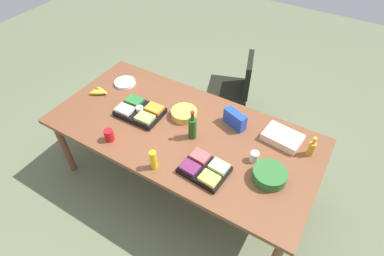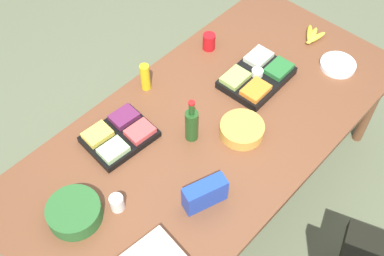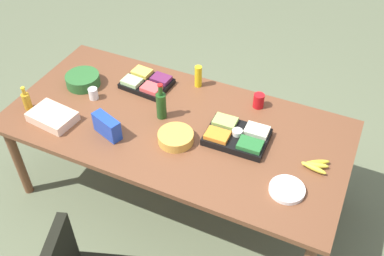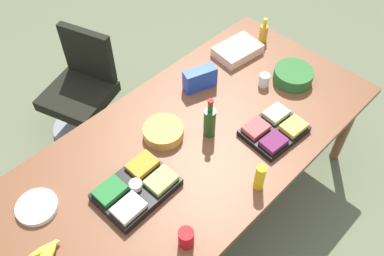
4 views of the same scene
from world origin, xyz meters
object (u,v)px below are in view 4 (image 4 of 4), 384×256
Objects in this scene: chip_bowl at (163,132)px; paper_cup at (264,80)px; red_solo_cup at (186,238)px; sheet_cake at (237,50)px; conference_table at (192,148)px; paper_plate_stack at (37,207)px; wine_bottle at (210,121)px; office_chair at (84,98)px; dressing_bottle at (264,33)px; banana_bunch at (46,254)px; veggie_tray at (136,188)px; fruit_platter at (274,130)px; salad_bowl at (293,76)px; chip_bag_blue at (200,79)px; mustard_bottle at (260,177)px.

paper_cup reaches higher than chip_bowl.
red_solo_cup reaches higher than sheet_cake.
conference_table is 11.12× the size of paper_plate_stack.
red_solo_cup is at bearing 33.90° from wine_bottle.
wine_bottle is at bearing 97.82° from office_chair.
chip_bowl reaches higher than conference_table.
paper_cup reaches higher than sheet_cake.
chip_bowl is 1.15m from dressing_bottle.
banana_bunch is (0.92, 0.15, -0.01)m from chip_bowl.
chip_bowl is at bearing -62.59° from conference_table.
veggie_tray is 1.12× the size of fruit_platter.
sheet_cake reaches higher than conference_table.
wine_bottle reaches higher than office_chair.
chip_bowl is at bearing -42.40° from wine_bottle.
banana_bunch is at bearing -39.59° from red_solo_cup.
office_chair reaches higher than banana_bunch.
salad_bowl is 1.08× the size of chip_bowl.
fruit_platter is (-0.48, 0.46, -0.00)m from chip_bowl.
paper_cup reaches higher than paper_plate_stack.
banana_bunch is (1.38, 0.29, -0.05)m from chip_bag_blue.
conference_table is at bearing 117.41° from chip_bowl.
conference_table is at bearing -176.29° from veggie_tray.
paper_cup reaches higher than veggie_tray.
salad_bowl is at bearing 172.63° from conference_table.
banana_bunch is (0.96, 1.17, 0.46)m from office_chair.
office_chair is 2.06× the size of veggie_tray.
paper_cup is (0.37, 0.30, -0.03)m from dressing_bottle.
paper_plate_stack is at bearing 2.27° from sheet_cake.
red_solo_cup reaches higher than paper_plate_stack.
red_solo_cup reaches higher than veggie_tray.
mustard_bottle is 1.29m from dressing_bottle.
chip_bag_blue is at bearing -158.80° from veggie_tray.
red_solo_cup reaches higher than banana_bunch.
office_chair is 1.73m from red_solo_cup.
chip_bag_blue is 2.00× the size of red_solo_cup.
paper_plate_stack is at bearing -34.31° from veggie_tray.
mustard_bottle is at bearing 66.20° from chip_bag_blue.
dressing_bottle is 2.08m from banana_bunch.
red_solo_cup is at bearing 25.46° from dressing_bottle.
veggie_tray is 1.55m from dressing_bottle.
red_solo_cup is at bearing 13.38° from salad_bowl.
conference_table is 10.01× the size of chip_bowl.
veggie_tray is at bearing 12.31° from dressing_bottle.
chip_bowl and sheet_cake have the same top height.
wine_bottle reaches higher than chip_bowl.
chip_bag_blue reaches higher than veggie_tray.
salad_bowl is 0.91m from mustard_bottle.
fruit_platter is (-1.29, 0.57, 0.02)m from paper_plate_stack.
salad_bowl is 1.20× the size of chip_bag_blue.
mustard_bottle is (0.34, 0.77, 0.01)m from chip_bag_blue.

